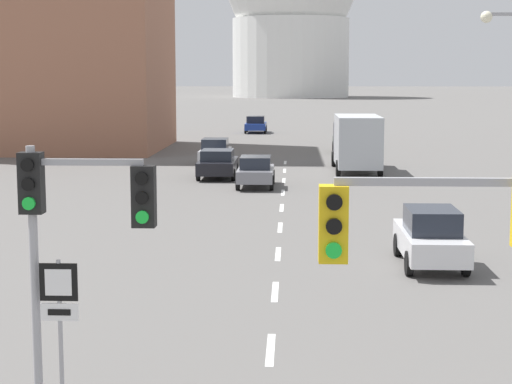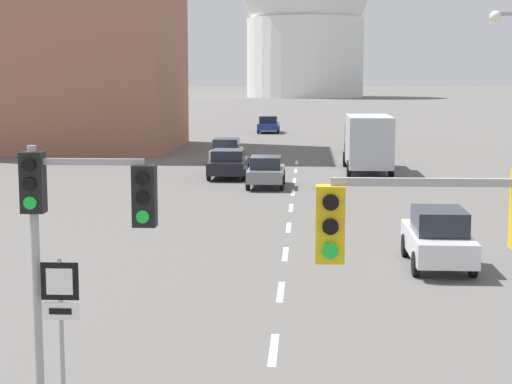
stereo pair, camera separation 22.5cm
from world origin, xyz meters
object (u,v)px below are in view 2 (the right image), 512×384
object	(u,v)px
traffic_signal_near_right	(453,246)
sedan_near_right	(266,171)
delivery_truck	(368,141)
sedan_mid_centre	(438,237)
sedan_far_left	(229,163)
sedan_distant_centre	(268,124)
route_sign_post	(61,308)
sedan_near_left	(359,140)
traffic_signal_near_left	(74,212)
sedan_far_right	(227,151)

from	to	relation	value
traffic_signal_near_right	sedan_near_right	size ratio (longest dim) A/B	1.11
sedan_near_right	delivery_truck	bearing A→B (deg)	52.00
sedan_mid_centre	delivery_truck	world-z (taller)	delivery_truck
traffic_signal_near_right	sedan_far_left	size ratio (longest dim) A/B	1.01
sedan_far_left	sedan_distant_centre	bearing A→B (deg)	89.18
route_sign_post	sedan_near_left	size ratio (longest dim) A/B	0.61
traffic_signal_near_left	route_sign_post	size ratio (longest dim) A/B	1.72
traffic_signal_near_left	sedan_far_right	size ratio (longest dim) A/B	1.06
traffic_signal_near_left	sedan_distant_centre	world-z (taller)	traffic_signal_near_left
sedan_mid_centre	sedan_far_right	xyz separation A→B (m)	(-8.45, 26.82, -0.02)
sedan_distant_centre	route_sign_post	bearing A→B (deg)	-90.25
sedan_near_left	sedan_far_right	distance (m)	11.96
sedan_near_left	delivery_truck	xyz separation A→B (m)	(-0.26, -11.82, 0.85)
sedan_far_left	traffic_signal_near_left	bearing A→B (deg)	-89.19
traffic_signal_near_right	sedan_far_left	bearing A→B (deg)	99.88
traffic_signal_near_right	sedan_near_left	distance (m)	48.73
sedan_near_left	sedan_far_left	world-z (taller)	sedan_near_left
sedan_near_left	sedan_far_left	bearing A→B (deg)	-117.18
route_sign_post	sedan_far_right	bearing A→B (deg)	91.39
traffic_signal_near_left	sedan_far_right	world-z (taller)	traffic_signal_near_left
sedan_far_left	delivery_truck	size ratio (longest dim) A/B	0.59
traffic_signal_near_left	sedan_distant_centre	size ratio (longest dim) A/B	0.99
traffic_signal_near_left	sedan_far_right	bearing A→B (deg)	91.74
traffic_signal_near_right	sedan_mid_centre	world-z (taller)	traffic_signal_near_right
sedan_mid_centre	sedan_near_left	bearing A→B (deg)	90.12
sedan_far_right	sedan_distant_centre	size ratio (longest dim) A/B	0.94
route_sign_post	sedan_far_left	size ratio (longest dim) A/B	0.58
route_sign_post	sedan_near_right	size ratio (longest dim) A/B	0.64
traffic_signal_near_right	sedan_distant_centre	bearing A→B (deg)	94.46
route_sign_post	sedan_mid_centre	bearing A→B (deg)	55.12
traffic_signal_near_left	traffic_signal_near_right	bearing A→B (deg)	-25.47
sedan_near_left	sedan_mid_centre	xyz separation A→B (m)	(0.07, -35.36, -0.02)
sedan_far_right	delivery_truck	xyz separation A→B (m)	(8.11, -3.28, 0.90)
route_sign_post	sedan_far_right	size ratio (longest dim) A/B	0.62
sedan_distant_centre	delivery_truck	xyz separation A→B (m)	(6.91, -31.94, 0.91)
sedan_near_left	sedan_mid_centre	world-z (taller)	sedan_near_left
sedan_far_right	traffic_signal_near_left	bearing A→B (deg)	-88.26
sedan_near_left	sedan_far_right	xyz separation A→B (m)	(-8.37, -8.54, -0.05)
traffic_signal_near_right	route_sign_post	size ratio (longest dim) A/B	1.74
traffic_signal_near_left	sedan_mid_centre	xyz separation A→B (m)	(7.30, 10.69, -2.37)
sedan_near_left	sedan_distant_centre	world-z (taller)	sedan_near_left
traffic_signal_near_left	traffic_signal_near_right	xyz separation A→B (m)	(5.43, -2.58, 0.05)
route_sign_post	sedan_mid_centre	world-z (taller)	route_sign_post
sedan_near_left	sedan_distant_centre	bearing A→B (deg)	109.61
route_sign_post	delivery_truck	size ratio (longest dim) A/B	0.34
sedan_near_right	sedan_far_right	size ratio (longest dim) A/B	0.96
sedan_near_right	delivery_truck	xyz separation A→B (m)	(5.28, 6.76, 0.93)
sedan_far_left	sedan_far_right	size ratio (longest dim) A/B	1.06
sedan_mid_centre	delivery_truck	bearing A→B (deg)	90.82
sedan_near_left	route_sign_post	bearing A→B (deg)	-99.18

